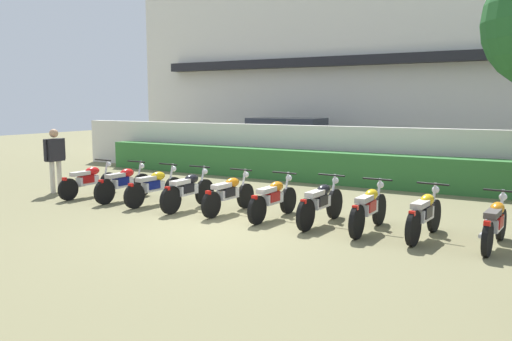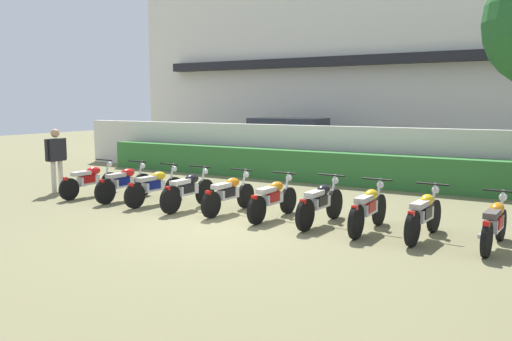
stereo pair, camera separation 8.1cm
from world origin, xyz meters
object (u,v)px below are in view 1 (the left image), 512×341
object	(u,v)px
motorcycle_in_row_2	(154,186)
motorcycle_in_row_9	(495,223)
motorcycle_in_row_1	(123,183)
inspector_person	(55,155)
motorcycle_in_row_3	(188,190)
motorcycle_in_row_6	(321,202)
motorcycle_in_row_0	(89,180)
parked_car	(290,143)
motorcycle_in_row_5	(273,198)
motorcycle_in_row_8	(424,214)
motorcycle_in_row_4	(229,194)
motorcycle_in_row_7	(369,208)

from	to	relation	value
motorcycle_in_row_2	motorcycle_in_row_9	bearing A→B (deg)	-85.90
motorcycle_in_row_1	inspector_person	distance (m)	2.52
motorcycle_in_row_3	motorcycle_in_row_6	bearing A→B (deg)	-85.11
motorcycle_in_row_0	parked_car	bearing A→B (deg)	-11.88
motorcycle_in_row_2	motorcycle_in_row_3	size ratio (longest dim) A/B	1.03
parked_car	inspector_person	world-z (taller)	parked_car
motorcycle_in_row_1	motorcycle_in_row_2	world-z (taller)	motorcycle_in_row_1
parked_car	motorcycle_in_row_1	world-z (taller)	parked_car
motorcycle_in_row_1	motorcycle_in_row_5	size ratio (longest dim) A/B	1.01
motorcycle_in_row_1	motorcycle_in_row_8	world-z (taller)	motorcycle_in_row_8
parked_car	motorcycle_in_row_9	size ratio (longest dim) A/B	2.53
motorcycle_in_row_4	parked_car	bearing A→B (deg)	20.27
parked_car	motorcycle_in_row_8	bearing A→B (deg)	-53.25
motorcycle_in_row_0	motorcycle_in_row_3	world-z (taller)	motorcycle_in_row_3
motorcycle_in_row_7	motorcycle_in_row_8	world-z (taller)	motorcycle_in_row_7
parked_car	motorcycle_in_row_6	world-z (taller)	parked_car
motorcycle_in_row_4	motorcycle_in_row_5	size ratio (longest dim) A/B	1.00
motorcycle_in_row_3	motorcycle_in_row_4	size ratio (longest dim) A/B	0.99
motorcycle_in_row_7	motorcycle_in_row_9	bearing A→B (deg)	-89.27
motorcycle_in_row_1	motorcycle_in_row_6	world-z (taller)	motorcycle_in_row_6
motorcycle_in_row_1	motorcycle_in_row_0	bearing A→B (deg)	94.62
parked_car	motorcycle_in_row_4	distance (m)	8.23
motorcycle_in_row_9	motorcycle_in_row_1	bearing A→B (deg)	94.39
motorcycle_in_row_1	inspector_person	bearing A→B (deg)	93.13
motorcycle_in_row_4	inspector_person	bearing A→B (deg)	95.23
motorcycle_in_row_1	motorcycle_in_row_9	distance (m)	8.59
motorcycle_in_row_4	motorcycle_in_row_6	world-z (taller)	motorcycle_in_row_6
motorcycle_in_row_1	motorcycle_in_row_8	size ratio (longest dim) A/B	1.02
motorcycle_in_row_0	motorcycle_in_row_1	size ratio (longest dim) A/B	1.01
parked_car	inspector_person	size ratio (longest dim) A/B	2.62
motorcycle_in_row_0	motorcycle_in_row_6	distance (m)	6.53
motorcycle_in_row_7	motorcycle_in_row_8	bearing A→B (deg)	-88.51
motorcycle_in_row_1	parked_car	bearing A→B (deg)	-4.40
motorcycle_in_row_3	motorcycle_in_row_4	distance (m)	1.04
motorcycle_in_row_4	motorcycle_in_row_6	bearing A→B (deg)	-86.34
parked_car	motorcycle_in_row_7	distance (m)	9.73
motorcycle_in_row_3	inspector_person	size ratio (longest dim) A/B	1.06
motorcycle_in_row_4	motorcycle_in_row_8	bearing A→B (deg)	-87.25
motorcycle_in_row_4	motorcycle_in_row_9	size ratio (longest dim) A/B	1.03
motorcycle_in_row_3	inspector_person	distance (m)	4.59
motorcycle_in_row_3	motorcycle_in_row_4	bearing A→B (deg)	-79.22
motorcycle_in_row_5	motorcycle_in_row_9	bearing A→B (deg)	-87.68
parked_car	motorcycle_in_row_9	xyz separation A→B (m)	(7.75, -8.03, -0.50)
motorcycle_in_row_9	inspector_person	world-z (taller)	inspector_person
motorcycle_in_row_6	motorcycle_in_row_1	bearing A→B (deg)	94.10
motorcycle_in_row_0	motorcycle_in_row_8	bearing A→B (deg)	-87.65
motorcycle_in_row_0	motorcycle_in_row_7	size ratio (longest dim) A/B	0.99
parked_car	motorcycle_in_row_9	bearing A→B (deg)	-48.70
motorcycle_in_row_4	motorcycle_in_row_8	world-z (taller)	motorcycle_in_row_8
motorcycle_in_row_4	motorcycle_in_row_6	xyz separation A→B (m)	(2.22, -0.02, 0.02)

